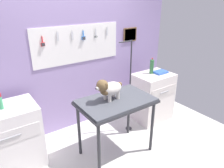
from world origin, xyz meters
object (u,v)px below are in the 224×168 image
at_px(grooming_arm, 129,91).
at_px(cabinet_right, 152,97).
at_px(grooming_table, 116,105).
at_px(counter_left, 9,139).
at_px(soda_bottle, 152,66).
at_px(dog, 109,88).

distance_m(grooming_arm, cabinet_right, 0.67).
distance_m(grooming_table, counter_left, 1.50).
xyz_separation_m(grooming_arm, counter_left, (-1.87, 0.23, -0.29)).
bearing_deg(counter_left, grooming_arm, -7.06).
bearing_deg(soda_bottle, dog, -161.12).
bearing_deg(dog, grooming_arm, 26.08).
bearing_deg(grooming_table, grooming_arm, 33.57).
height_order(counter_left, cabinet_right, counter_left).
xyz_separation_m(grooming_arm, soda_bottle, (0.60, 0.11, 0.30)).
xyz_separation_m(grooming_table, counter_left, (-1.34, 0.58, -0.35)).
bearing_deg(cabinet_right, soda_bottle, 94.25).
bearing_deg(cabinet_right, counter_left, 175.67).
bearing_deg(cabinet_right, grooming_arm, -175.81).
distance_m(counter_left, soda_bottle, 2.54).
bearing_deg(counter_left, soda_bottle, -2.74).
relative_size(grooming_arm, dog, 3.55).
distance_m(counter_left, cabinet_right, 2.48).
bearing_deg(grooming_arm, counter_left, 172.94).
height_order(dog, soda_bottle, dog).
bearing_deg(soda_bottle, cabinet_right, -85.75).
relative_size(counter_left, soda_bottle, 3.15).
bearing_deg(counter_left, grooming_table, -23.59).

